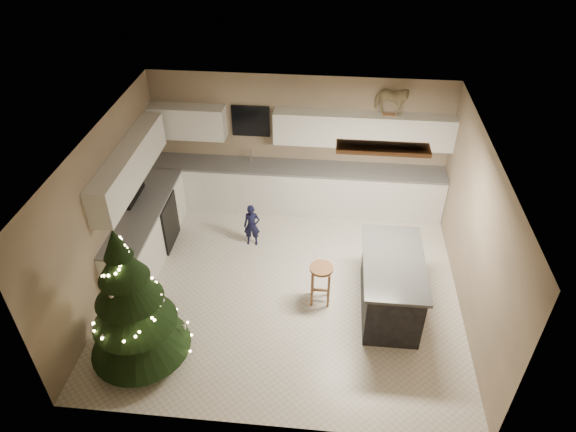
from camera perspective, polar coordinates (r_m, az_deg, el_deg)
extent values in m
plane|color=silver|center=(8.46, -0.23, -7.70)|extent=(5.50, 5.50, 0.00)
cube|color=tan|center=(9.71, 1.26, 8.23)|extent=(5.50, 0.02, 2.60)
cube|color=tan|center=(5.83, -2.85, -15.55)|extent=(5.50, 0.02, 2.60)
cube|color=tan|center=(8.30, -19.50, 0.51)|extent=(0.02, 5.00, 2.60)
cube|color=tan|center=(7.87, 20.08, -1.79)|extent=(0.02, 5.00, 2.60)
cube|color=silver|center=(6.90, -0.29, 8.00)|extent=(5.50, 5.00, 0.02)
cube|color=#8B5F3C|center=(7.02, 10.50, 7.40)|extent=(1.25, 0.32, 0.06)
cube|color=white|center=(7.04, 10.47, 7.15)|extent=(1.15, 0.24, 0.02)
cube|color=silver|center=(9.89, 1.05, 3.06)|extent=(5.48, 0.60, 0.90)
cube|color=silver|center=(9.12, -15.36, -1.72)|extent=(0.60, 2.60, 0.90)
cube|color=slate|center=(9.63, 1.08, 5.37)|extent=(5.48, 0.62, 0.04)
cube|color=slate|center=(8.84, -15.78, 0.68)|extent=(0.62, 2.60, 0.04)
cube|color=silver|center=(9.73, -11.12, 10.23)|extent=(1.40, 0.35, 0.60)
cube|color=silver|center=(9.37, 8.33, 9.47)|extent=(3.20, 0.35, 0.60)
cube|color=silver|center=(8.58, -17.21, 5.45)|extent=(0.35, 2.60, 0.60)
cube|color=black|center=(9.61, -4.17, 10.48)|extent=(0.70, 0.04, 0.60)
cube|color=#99999E|center=(9.75, -4.22, 5.55)|extent=(0.55, 0.40, 0.06)
cylinder|color=#99999E|center=(9.76, -4.17, 6.66)|extent=(0.03, 0.03, 0.24)
cube|color=black|center=(9.33, -14.68, -0.60)|extent=(0.64, 0.75, 0.90)
cube|color=black|center=(9.08, -16.74, 2.53)|extent=(0.10, 0.75, 0.30)
cube|color=black|center=(7.95, 11.31, -7.63)|extent=(0.80, 1.60, 0.90)
cube|color=#424244|center=(7.63, 11.72, -5.06)|extent=(0.90, 1.70, 0.05)
cylinder|color=#8B5F3C|center=(7.78, 3.74, -5.83)|extent=(0.36, 0.36, 0.04)
cylinder|color=#8B5F3C|center=(7.92, 2.67, -8.24)|extent=(0.04, 0.04, 0.65)
cylinder|color=#8B5F3C|center=(7.92, 4.53, -8.35)|extent=(0.04, 0.04, 0.65)
cylinder|color=#8B5F3C|center=(8.11, 2.78, -6.98)|extent=(0.04, 0.04, 0.65)
cylinder|color=#8B5F3C|center=(8.10, 4.59, -7.08)|extent=(0.04, 0.04, 0.65)
cube|color=#8B5F3C|center=(8.09, 3.61, -8.22)|extent=(0.28, 0.03, 0.03)
cylinder|color=#3F2816|center=(7.67, -15.86, -13.96)|extent=(0.12, 0.12, 0.30)
cone|color=black|center=(7.37, -16.37, -11.96)|extent=(1.36, 1.36, 0.70)
cone|color=black|center=(7.05, -16.99, -9.52)|extent=(1.12, 1.12, 0.60)
cone|color=black|center=(6.78, -17.58, -7.15)|extent=(0.88, 0.88, 0.55)
cone|color=black|center=(6.56, -18.13, -4.93)|extent=(0.64, 0.64, 0.50)
cone|color=black|center=(6.37, -18.62, -2.90)|extent=(0.36, 0.36, 0.40)
sphere|color=#FFD88C|center=(7.39, -10.67, -14.18)|extent=(0.04, 0.04, 0.04)
sphere|color=#FFD88C|center=(7.51, -10.69, -12.59)|extent=(0.04, 0.04, 0.04)
sphere|color=#FFD88C|center=(7.63, -11.27, -11.19)|extent=(0.04, 0.04, 0.04)
sphere|color=#FFD88C|center=(7.73, -12.31, -10.07)|extent=(0.04, 0.04, 0.04)
sphere|color=#FFD88C|center=(7.80, -13.67, -9.31)|extent=(0.04, 0.04, 0.04)
sphere|color=#FFD88C|center=(7.84, -15.21, -8.91)|extent=(0.04, 0.04, 0.04)
sphere|color=#FFD88C|center=(7.83, -16.78, -8.86)|extent=(0.04, 0.04, 0.04)
sphere|color=#FFD88C|center=(7.77, -18.24, -9.14)|extent=(0.04, 0.04, 0.04)
sphere|color=#FFD88C|center=(7.68, -19.46, -9.67)|extent=(0.04, 0.04, 0.04)
sphere|color=#FFD88C|center=(7.55, -20.35, -10.39)|extent=(0.04, 0.04, 0.04)
sphere|color=#FFD88C|center=(7.40, -20.83, -11.18)|extent=(0.04, 0.04, 0.04)
sphere|color=#FFD88C|center=(7.24, -20.83, -11.95)|extent=(0.04, 0.04, 0.04)
sphere|color=#FFD88C|center=(7.09, -20.38, -12.59)|extent=(0.04, 0.04, 0.04)
sphere|color=#FFD88C|center=(6.95, -19.52, -12.98)|extent=(0.04, 0.04, 0.04)
sphere|color=#FFD88C|center=(6.85, -18.37, -13.05)|extent=(0.04, 0.04, 0.04)
sphere|color=#FFD88C|center=(6.78, -17.09, -12.77)|extent=(0.04, 0.04, 0.04)
sphere|color=#FFD88C|center=(6.75, -15.86, -12.16)|extent=(0.04, 0.04, 0.04)
sphere|color=#FFD88C|center=(6.76, -14.85, -11.28)|extent=(0.04, 0.04, 0.04)
sphere|color=#FFD88C|center=(6.80, -14.16, -10.24)|extent=(0.04, 0.04, 0.04)
sphere|color=#FFD88C|center=(6.86, -13.87, -9.15)|extent=(0.04, 0.04, 0.04)
sphere|color=#FFD88C|center=(6.92, -13.96, -8.10)|extent=(0.04, 0.04, 0.04)
sphere|color=#FFD88C|center=(6.98, -14.40, -7.20)|extent=(0.04, 0.04, 0.04)
sphere|color=#FFD88C|center=(7.03, -15.11, -6.48)|extent=(0.04, 0.04, 0.04)
sphere|color=#FFD88C|center=(7.06, -15.99, -5.97)|extent=(0.04, 0.04, 0.04)
sphere|color=#FFD88C|center=(7.06, -16.95, -5.69)|extent=(0.04, 0.04, 0.04)
sphere|color=#FFD88C|center=(7.04, -17.88, -5.59)|extent=(0.04, 0.04, 0.04)
sphere|color=#FFD88C|center=(6.98, -18.71, -5.66)|extent=(0.04, 0.04, 0.04)
sphere|color=#FFD88C|center=(6.91, -19.36, -5.84)|extent=(0.04, 0.04, 0.04)
sphere|color=#FFD88C|center=(6.83, -19.78, -6.06)|extent=(0.04, 0.04, 0.04)
sphere|color=#FFD88C|center=(6.73, -19.95, -6.28)|extent=(0.04, 0.04, 0.04)
sphere|color=#FFD88C|center=(6.64, -19.88, -6.43)|extent=(0.04, 0.04, 0.04)
sphere|color=#FFD88C|center=(6.56, -19.60, -6.46)|extent=(0.04, 0.04, 0.04)
sphere|color=#FFD88C|center=(6.49, -19.18, -6.35)|extent=(0.04, 0.04, 0.04)
sphere|color=#FFD88C|center=(6.43, -18.69, -6.09)|extent=(0.04, 0.04, 0.04)
sphere|color=#FFD88C|center=(6.40, -18.22, -5.69)|extent=(0.04, 0.04, 0.04)
sphere|color=#FFD88C|center=(6.38, -17.83, -5.18)|extent=(0.04, 0.04, 0.04)
sphere|color=#FFD88C|center=(6.38, -17.57, -4.61)|extent=(0.04, 0.04, 0.04)
sphere|color=#FFD88C|center=(6.38, -17.47, -4.03)|extent=(0.04, 0.04, 0.04)
sphere|color=#FFD88C|center=(6.39, -17.53, -3.48)|extent=(0.04, 0.04, 0.04)
sphere|color=#FFD88C|center=(6.39, -17.71, -2.98)|extent=(0.04, 0.04, 0.04)
sphere|color=#FFD88C|center=(6.38, -17.98, -2.56)|extent=(0.04, 0.04, 0.04)
sphere|color=#FFD88C|center=(6.37, -18.29, -2.21)|extent=(0.04, 0.04, 0.04)
sphere|color=silver|center=(7.30, -11.63, -13.33)|extent=(0.07, 0.07, 0.07)
sphere|color=silver|center=(7.71, -17.59, -9.07)|extent=(0.07, 0.07, 0.07)
sphere|color=silver|center=(6.98, -19.02, -13.06)|extent=(0.07, 0.07, 0.07)
sphere|color=silver|center=(7.01, -13.80, -9.16)|extent=(0.07, 0.07, 0.07)
sphere|color=silver|center=(7.13, -18.72, -7.09)|extent=(0.07, 0.07, 0.07)
sphere|color=silver|center=(6.62, -18.30, -8.61)|extent=(0.07, 0.07, 0.07)
sphere|color=silver|center=(6.67, -16.44, -5.42)|extent=(0.07, 0.07, 0.07)
sphere|color=silver|center=(6.59, -18.93, -4.34)|extent=(0.07, 0.07, 0.07)
sphere|color=silver|center=(6.37, -18.55, -3.45)|extent=(0.07, 0.07, 0.07)
imported|color=black|center=(9.04, -4.03, -1.06)|extent=(0.30, 0.21, 0.80)
cube|color=#8B5F3C|center=(9.23, 11.22, 10.89)|extent=(0.24, 0.02, 0.02)
cube|color=#8B5F3C|center=(9.30, 11.19, 11.09)|extent=(0.24, 0.02, 0.02)
imported|color=tan|center=(9.16, 11.41, 12.53)|extent=(0.68, 0.48, 0.52)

